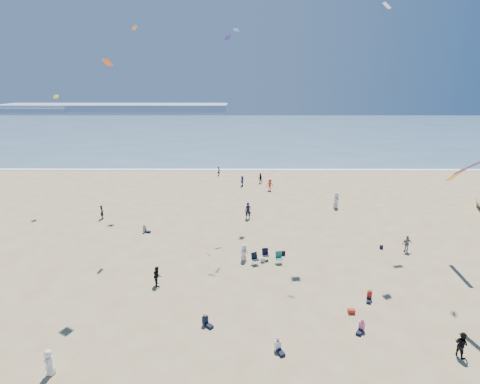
{
  "coord_description": "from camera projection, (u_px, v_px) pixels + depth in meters",
  "views": [
    {
      "loc": [
        2.1,
        -17.2,
        14.85
      ],
      "look_at": [
        2.0,
        8.0,
        7.24
      ],
      "focal_mm": 28.0,
      "sensor_mm": 36.0,
      "label": 1
    }
  ],
  "objects": [
    {
      "name": "black_backpack",
      "position": [
        283.0,
        253.0,
        32.88
      ],
      "size": [
        0.3,
        0.22,
        0.38
      ],
      "primitive_type": "cube",
      "color": "black",
      "rests_on": "ground"
    },
    {
      "name": "headland_far",
      "position": [
        115.0,
        107.0,
        183.28
      ],
      "size": [
        110.0,
        20.0,
        3.2
      ],
      "primitive_type": "cube",
      "color": "#7A8EA8",
      "rests_on": "ground"
    },
    {
      "name": "navy_bag",
      "position": [
        381.0,
        247.0,
        34.12
      ],
      "size": [
        0.28,
        0.18,
        0.34
      ],
      "primitive_type": "cube",
      "color": "black",
      "rests_on": "ground"
    },
    {
      "name": "white_tote",
      "position": [
        263.0,
        260.0,
        31.62
      ],
      "size": [
        0.35,
        0.2,
        0.4
      ],
      "primitive_type": "cube",
      "color": "silver",
      "rests_on": "ground"
    },
    {
      "name": "ground",
      "position": [
        203.0,
        358.0,
        20.77
      ],
      "size": [
        220.0,
        220.0,
        0.0
      ],
      "primitive_type": "plane",
      "color": "tan",
      "rests_on": "ground"
    },
    {
      "name": "surf_line",
      "position": [
        229.0,
        170.0,
        63.83
      ],
      "size": [
        220.0,
        1.2,
        0.08
      ],
      "primitive_type": "cube",
      "color": "white",
      "rests_on": "ground"
    },
    {
      "name": "kites_aloft",
      "position": [
        339.0,
        58.0,
        28.25
      ],
      "size": [
        40.06,
        36.37,
        27.71
      ],
      "color": "#592A97",
      "rests_on": "ground"
    },
    {
      "name": "cooler",
      "position": [
        351.0,
        311.0,
        24.73
      ],
      "size": [
        0.45,
        0.3,
        0.3
      ],
      "primitive_type": "cube",
      "color": "red",
      "rests_on": "ground"
    },
    {
      "name": "ocean",
      "position": [
        235.0,
        131.0,
        111.7
      ],
      "size": [
        220.0,
        100.0,
        0.06
      ],
      "primitive_type": "cube",
      "color": "#476B84",
      "rests_on": "ground"
    },
    {
      "name": "chair_cluster",
      "position": [
        267.0,
        257.0,
        31.44
      ],
      "size": [
        2.75,
        1.55,
        1.0
      ],
      "color": "black",
      "rests_on": "ground"
    },
    {
      "name": "seated_group",
      "position": [
        260.0,
        293.0,
        26.31
      ],
      "size": [
        19.67,
        18.02,
        0.84
      ],
      "color": "white",
      "rests_on": "ground"
    },
    {
      "name": "headland_near",
      "position": [
        28.0,
        109.0,
        178.83
      ],
      "size": [
        40.0,
        14.0,
        2.0
      ],
      "primitive_type": "cube",
      "color": "#7A8EA8",
      "rests_on": "ground"
    },
    {
      "name": "standing_flyers",
      "position": [
        293.0,
        228.0,
        36.67
      ],
      "size": [
        31.35,
        43.57,
        1.92
      ],
      "color": "navy",
      "rests_on": "ground"
    }
  ]
}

